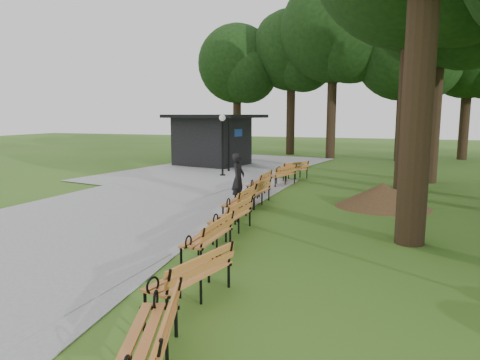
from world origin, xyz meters
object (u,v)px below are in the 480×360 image
(kiosk, at_px, (212,140))
(bench_3, at_px, (231,216))
(bench_4, at_px, (239,201))
(bench_0, at_px, (148,337))
(bench_6, at_px, (259,183))
(bench_2, at_px, (207,237))
(bench_5, at_px, (256,192))
(bench_8, at_px, (292,170))
(bench_7, at_px, (281,175))
(dirt_mound, at_px, (383,195))
(bench_1, at_px, (190,276))
(lamp_post, at_px, (222,132))
(person, at_px, (238,178))

(kiosk, relative_size, bench_3, 2.58)
(bench_3, relative_size, bench_4, 1.00)
(bench_0, distance_m, bench_6, 11.93)
(bench_4, bearing_deg, bench_2, 8.60)
(bench_5, relative_size, bench_8, 1.00)
(bench_4, distance_m, bench_5, 1.74)
(bench_7, bearing_deg, dirt_mound, 68.93)
(dirt_mound, relative_size, bench_3, 1.38)
(kiosk, distance_m, bench_1, 19.53)
(bench_3, distance_m, bench_7, 8.05)
(bench_3, xyz_separation_m, bench_4, (-0.46, 1.95, 0.00))
(lamp_post, bearing_deg, bench_8, 1.40)
(lamp_post, distance_m, bench_2, 12.51)
(bench_1, distance_m, bench_3, 4.25)
(person, relative_size, bench_6, 0.92)
(bench_4, bearing_deg, bench_1, 11.23)
(bench_1, xyz_separation_m, bench_4, (-1.30, 6.11, 0.00))
(bench_2, bearing_deg, bench_0, 14.35)
(bench_6, bearing_deg, bench_1, 8.62)
(kiosk, height_order, bench_1, kiosk)
(dirt_mound, distance_m, bench_4, 4.91)
(dirt_mound, xyz_separation_m, bench_1, (-2.83, -8.76, 0.03))
(bench_7, bearing_deg, bench_8, -166.39)
(kiosk, distance_m, bench_4, 13.44)
(dirt_mound, xyz_separation_m, bench_7, (-4.34, 3.43, 0.03))
(kiosk, bearing_deg, bench_8, -23.65)
(bench_4, relative_size, bench_7, 1.00)
(bench_2, xyz_separation_m, bench_8, (-0.74, 11.71, 0.00))
(bench_8, bearing_deg, bench_4, 30.87)
(dirt_mound, distance_m, bench_6, 4.71)
(person, height_order, lamp_post, lamp_post)
(kiosk, distance_m, dirt_mound, 13.81)
(person, distance_m, kiosk, 11.56)
(bench_5, bearing_deg, bench_3, 8.38)
(bench_0, height_order, bench_8, same)
(bench_3, height_order, bench_4, same)
(bench_0, bearing_deg, bench_1, 171.34)
(person, relative_size, bench_1, 0.92)
(bench_0, xyz_separation_m, bench_7, (-1.91, 14.16, 0.00))
(bench_2, height_order, bench_4, same)
(bench_5, bearing_deg, bench_8, -177.94)
(bench_3, xyz_separation_m, bench_5, (-0.46, 3.68, 0.00))
(bench_7, distance_m, bench_8, 1.73)
(kiosk, bearing_deg, bench_2, -55.71)
(bench_2, distance_m, bench_5, 5.68)
(person, height_order, bench_0, person)
(bench_5, bearing_deg, bench_0, 11.10)
(bench_0, distance_m, bench_2, 4.31)
(bench_2, bearing_deg, bench_7, -175.00)
(lamp_post, distance_m, bench_0, 16.77)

